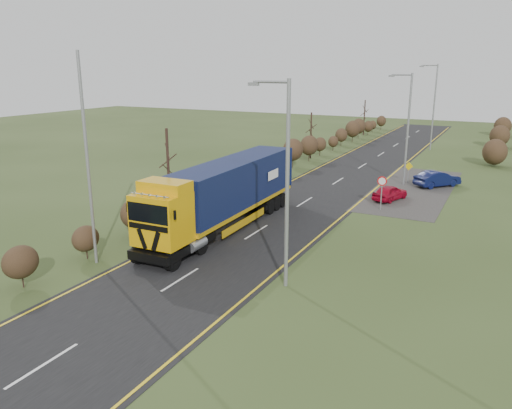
{
  "coord_description": "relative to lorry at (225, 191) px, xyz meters",
  "views": [
    {
      "loc": [
        13.27,
        -21.98,
        9.84
      ],
      "look_at": [
        0.69,
        2.6,
        2.21
      ],
      "focal_mm": 35.0,
      "sensor_mm": 36.0,
      "label": 1
    }
  ],
  "objects": [
    {
      "name": "car_blue_sedan",
      "position": [
        10.2,
        18.17,
        -1.76
      ],
      "size": [
        3.7,
        4.05,
        1.34
      ],
      "primitive_type": "imported",
      "rotation": [
        0.0,
        0.0,
        2.45
      ],
      "color": "#090F36",
      "rests_on": "ground"
    },
    {
      "name": "car_red_hatchback",
      "position": [
        7.62,
        11.82,
        -1.85
      ],
      "size": [
        2.36,
        3.67,
        1.16
      ],
      "primitive_type": "imported",
      "rotation": [
        0.0,
        0.0,
        2.83
      ],
      "color": "#A40820",
      "rests_on": "ground"
    },
    {
      "name": "warning_board",
      "position": [
        7.74,
        18.32,
        -1.28
      ],
      "size": [
        0.72,
        0.11,
        1.89
      ],
      "color": "gray",
      "rests_on": "ground"
    },
    {
      "name": "road",
      "position": [
        2.06,
        6.27,
        -2.42
      ],
      "size": [
        8.0,
        120.0,
        0.02
      ],
      "primitive_type": "cube",
      "color": "black",
      "rests_on": "ground"
    },
    {
      "name": "layby",
      "position": [
        8.56,
        16.27,
        -2.42
      ],
      "size": [
        6.0,
        18.0,
        0.02
      ],
      "primitive_type": "cube",
      "color": "#322F2D",
      "rests_on": "ground"
    },
    {
      "name": "ground",
      "position": [
        2.06,
        -3.73,
        -2.43
      ],
      "size": [
        160.0,
        160.0,
        0.0
      ],
      "primitive_type": "plane",
      "color": "#303E1A",
      "rests_on": "ground"
    },
    {
      "name": "left_pole",
      "position": [
        -3.14,
        -7.9,
        2.87
      ],
      "size": [
        0.16,
        0.16,
        10.62
      ],
      "primitive_type": "cylinder",
      "color": "gray",
      "rests_on": "ground"
    },
    {
      "name": "lane_markings",
      "position": [
        2.06,
        5.96,
        -2.4
      ],
      "size": [
        7.52,
        116.0,
        0.01
      ],
      "color": "yellow",
      "rests_on": "road"
    },
    {
      "name": "streetlight_mid",
      "position": [
        7.41,
        17.58,
        2.74
      ],
      "size": [
        1.99,
        0.19,
        9.38
      ],
      "color": "gray",
      "rests_on": "ground"
    },
    {
      "name": "lorry",
      "position": [
        0.0,
        0.0,
        0.0
      ],
      "size": [
        3.0,
        15.43,
        4.29
      ],
      "rotation": [
        0.0,
        0.0,
        0.02
      ],
      "color": "black",
      "rests_on": "ground"
    },
    {
      "name": "speed_sign",
      "position": [
        7.66,
        8.74,
        -0.7
      ],
      "size": [
        0.68,
        0.1,
        2.46
      ],
      "color": "gray",
      "rests_on": "ground"
    },
    {
      "name": "streetlight_near",
      "position": [
        6.69,
        -6.03,
        2.75
      ],
      "size": [
        1.99,
        0.19,
        9.39
      ],
      "color": "gray",
      "rests_on": "ground"
    },
    {
      "name": "streetlight_far",
      "position": [
        6.52,
        38.19,
        3.23
      ],
      "size": [
        2.16,
        0.2,
        10.21
      ],
      "color": "gray",
      "rests_on": "ground"
    },
    {
      "name": "hedgerow",
      "position": [
        -3.93,
        4.16,
        -0.82
      ],
      "size": [
        2.24,
        102.04,
        6.05
      ],
      "color": "#322416",
      "rests_on": "ground"
    }
  ]
}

